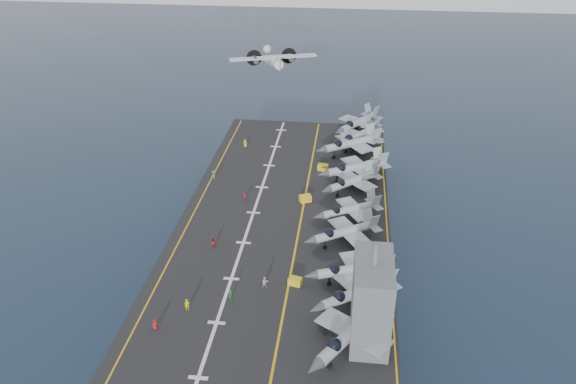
# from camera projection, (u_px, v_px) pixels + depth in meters

# --- Properties ---
(ground) EXTENTS (500.00, 500.00, 0.00)m
(ground) POSITION_uv_depth(u_px,v_px,m) (286.00, 261.00, 108.68)
(ground) COLOR #142135
(ground) RESTS_ON ground
(hull) EXTENTS (36.00, 90.00, 10.00)m
(hull) POSITION_uv_depth(u_px,v_px,m) (286.00, 239.00, 106.26)
(hull) COLOR #56595E
(hull) RESTS_ON ground
(flight_deck) EXTENTS (38.00, 92.00, 0.40)m
(flight_deck) POSITION_uv_depth(u_px,v_px,m) (285.00, 216.00, 103.74)
(flight_deck) COLOR black
(flight_deck) RESTS_ON hull
(foul_line) EXTENTS (0.35, 90.00, 0.02)m
(foul_line) POSITION_uv_depth(u_px,v_px,m) (302.00, 216.00, 103.32)
(foul_line) COLOR gold
(foul_line) RESTS_ON flight_deck
(landing_centerline) EXTENTS (0.50, 90.00, 0.02)m
(landing_centerline) POSITION_uv_depth(u_px,v_px,m) (253.00, 213.00, 104.25)
(landing_centerline) COLOR silver
(landing_centerline) RESTS_ON flight_deck
(deck_edge_port) EXTENTS (0.25, 90.00, 0.02)m
(deck_edge_port) POSITION_uv_depth(u_px,v_px,m) (196.00, 209.00, 105.39)
(deck_edge_port) COLOR gold
(deck_edge_port) RESTS_ON flight_deck
(deck_edge_stbd) EXTENTS (0.25, 90.00, 0.02)m
(deck_edge_stbd) POSITION_uv_depth(u_px,v_px,m) (387.00, 221.00, 101.72)
(deck_edge_stbd) COLOR gold
(deck_edge_stbd) RESTS_ON flight_deck
(island_superstructure) EXTENTS (5.00, 10.00, 15.00)m
(island_superstructure) POSITION_uv_depth(u_px,v_px,m) (372.00, 292.00, 72.39)
(island_superstructure) COLOR #56595E
(island_superstructure) RESTS_ON flight_deck
(fighter_jet_0) EXTENTS (17.20, 18.68, 5.40)m
(fighter_jet_0) POSITION_uv_depth(u_px,v_px,m) (350.00, 333.00, 72.62)
(fighter_jet_0) COLOR #8F979D
(fighter_jet_0) RESTS_ON flight_deck
(fighter_jet_1) EXTENTS (17.39, 16.52, 5.04)m
(fighter_jet_1) POSITION_uv_depth(u_px,v_px,m) (358.00, 291.00, 80.29)
(fighter_jet_1) COLOR #979EA6
(fighter_jet_1) RESTS_ON flight_deck
(fighter_jet_2) EXTENTS (16.38, 13.69, 4.85)m
(fighter_jet_2) POSITION_uv_depth(u_px,v_px,m) (354.00, 268.00, 85.24)
(fighter_jet_2) COLOR #939AA2
(fighter_jet_2) RESTS_ON flight_deck
(fighter_jet_3) EXTENTS (16.63, 15.14, 4.81)m
(fighter_jet_3) POSITION_uv_depth(u_px,v_px,m) (345.00, 231.00, 94.40)
(fighter_jet_3) COLOR #929AA3
(fighter_jet_3) RESTS_ON flight_deck
(fighter_jet_4) EXTENTS (15.73, 14.08, 4.56)m
(fighter_jet_4) POSITION_uv_depth(u_px,v_px,m) (350.00, 209.00, 101.05)
(fighter_jet_4) COLOR gray
(fighter_jet_4) RESTS_ON flight_deck
(fighter_jet_5) EXTENTS (16.56, 16.22, 4.84)m
(fighter_jet_5) POSITION_uv_depth(u_px,v_px,m) (353.00, 180.00, 110.41)
(fighter_jet_5) COLOR gray
(fighter_jet_5) RESTS_ON flight_deck
(fighter_jet_6) EXTENTS (18.79, 16.89, 5.44)m
(fighter_jet_6) POSITION_uv_depth(u_px,v_px,m) (356.00, 167.00, 115.03)
(fighter_jet_6) COLOR #949BA2
(fighter_jet_6) RESTS_ON flight_deck
(fighter_jet_7) EXTENTS (19.65, 18.24, 5.68)m
(fighter_jet_7) POSITION_uv_depth(u_px,v_px,m) (352.00, 143.00, 125.36)
(fighter_jet_7) COLOR #9CA3AC
(fighter_jet_7) RESTS_ON flight_deck
(fighter_jet_8) EXTENTS (17.85, 19.17, 5.54)m
(fighter_jet_8) POSITION_uv_depth(u_px,v_px,m) (358.00, 136.00, 128.98)
(fighter_jet_8) COLOR gray
(fighter_jet_8) RESTS_ON flight_deck
(tow_cart_a) EXTENTS (2.22, 1.70, 1.18)m
(tow_cart_a) POSITION_uv_depth(u_px,v_px,m) (295.00, 281.00, 85.40)
(tow_cart_a) COLOR gold
(tow_cart_a) RESTS_ON flight_deck
(tow_cart_b) EXTENTS (2.54, 2.17, 1.29)m
(tow_cart_b) POSITION_uv_depth(u_px,v_px,m) (305.00, 198.00, 107.67)
(tow_cart_b) COLOR gold
(tow_cart_b) RESTS_ON flight_deck
(tow_cart_c) EXTENTS (2.34, 1.72, 1.29)m
(tow_cart_c) POSITION_uv_depth(u_px,v_px,m) (323.00, 167.00, 119.43)
(tow_cart_c) COLOR gold
(tow_cart_c) RESTS_ON flight_deck
(crew_0) EXTENTS (1.16, 1.03, 1.62)m
(crew_0) POSITION_uv_depth(u_px,v_px,m) (155.00, 324.00, 76.77)
(crew_0) COLOR #B21919
(crew_0) RESTS_ON flight_deck
(crew_1) EXTENTS (1.32, 1.06, 1.92)m
(crew_1) POSITION_uv_depth(u_px,v_px,m) (187.00, 305.00, 80.07)
(crew_1) COLOR #D3C009
(crew_1) RESTS_ON flight_deck
(crew_2) EXTENTS (1.24, 1.32, 1.83)m
(crew_2) POSITION_uv_depth(u_px,v_px,m) (213.00, 243.00, 94.00)
(crew_2) COLOR #B21919
(crew_2) RESTS_ON flight_deck
(crew_3) EXTENTS (1.27, 1.37, 1.91)m
(crew_3) POSITION_uv_depth(u_px,v_px,m) (214.00, 175.00, 115.63)
(crew_3) COLOR green
(crew_3) RESTS_ON flight_deck
(crew_4) EXTENTS (1.20, 0.98, 1.73)m
(crew_4) POSITION_uv_depth(u_px,v_px,m) (245.00, 197.00, 107.76)
(crew_4) COLOR red
(crew_4) RESTS_ON flight_deck
(crew_5) EXTENTS (1.12, 0.74, 1.86)m
(crew_5) POSITION_uv_depth(u_px,v_px,m) (245.00, 143.00, 129.74)
(crew_5) COLOR yellow
(crew_5) RESTS_ON flight_deck
(crew_6) EXTENTS (0.95, 1.21, 1.79)m
(crew_6) POSITION_uv_depth(u_px,v_px,m) (231.00, 295.00, 82.16)
(crew_6) COLOR #1B7C28
(crew_6) RESTS_ON flight_deck
(crew_7) EXTENTS (1.32, 1.16, 1.85)m
(crew_7) POSITION_uv_depth(u_px,v_px,m) (265.00, 282.00, 84.64)
(crew_7) COLOR silver
(crew_7) RESTS_ON flight_deck
(transport_plane) EXTENTS (26.62, 22.21, 5.38)m
(transport_plane) POSITION_uv_depth(u_px,v_px,m) (273.00, 62.00, 145.32)
(transport_plane) COLOR #B9BCBE
(fighter_jet_9) EXTENTS (17.85, 19.17, 5.54)m
(fighter_jet_9) POSITION_uv_depth(u_px,v_px,m) (358.00, 122.00, 136.36)
(fighter_jet_9) COLOR gray
(fighter_jet_9) RESTS_ON flight_deck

